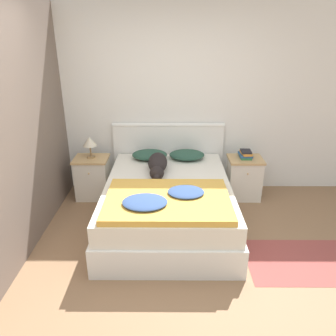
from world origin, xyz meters
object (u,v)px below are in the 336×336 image
at_px(pillow_left, 150,155).
at_px(dog, 158,164).
at_px(bed, 168,204).
at_px(nightstand_right, 244,178).
at_px(nightstand_left, 93,177).
at_px(pillow_right, 187,155).
at_px(table_lamp, 90,142).
at_px(book_stack, 246,154).

relative_size(pillow_left, dog, 0.66).
relative_size(bed, nightstand_right, 3.40).
relative_size(nightstand_left, pillow_left, 1.22).
xyz_separation_m(nightstand_right, dog, (-1.18, -0.39, 0.36)).
distance_m(nightstand_right, pillow_right, 0.86).
height_order(nightstand_left, pillow_left, pillow_left).
xyz_separation_m(bed, pillow_left, (-0.26, 0.77, 0.34)).
bearing_deg(nightstand_right, bed, -145.89).
xyz_separation_m(nightstand_right, pillow_right, (-0.80, 0.05, 0.32)).
relative_size(nightstand_left, dog, 0.81).
relative_size(bed, pillow_left, 4.15).
height_order(pillow_left, dog, dog).
height_order(pillow_right, table_lamp, table_lamp).
bearing_deg(book_stack, bed, -144.99).
height_order(nightstand_right, book_stack, book_stack).
height_order(nightstand_left, pillow_right, pillow_right).
xyz_separation_m(pillow_right, table_lamp, (-1.31, -0.03, 0.19)).
relative_size(bed, nightstand_left, 3.40).
relative_size(nightstand_left, pillow_right, 1.22).
relative_size(nightstand_right, pillow_left, 1.22).
bearing_deg(pillow_left, pillow_right, 0.00).
height_order(bed, dog, dog).
height_order(dog, table_lamp, table_lamp).
distance_m(bed, nightstand_left, 1.27).
bearing_deg(bed, nightstand_right, 34.11).
xyz_separation_m(pillow_right, dog, (-0.39, -0.44, 0.04)).
height_order(nightstand_right, pillow_right, pillow_right).
bearing_deg(pillow_left, dog, -74.19).
bearing_deg(dog, bed, -68.06).
bearing_deg(table_lamp, book_stack, 0.13).
xyz_separation_m(pillow_right, book_stack, (0.80, -0.03, 0.02)).
distance_m(nightstand_right, pillow_left, 1.35).
bearing_deg(pillow_left, nightstand_right, -2.28).
bearing_deg(nightstand_right, pillow_left, 177.72).
relative_size(pillow_right, dog, 0.66).
distance_m(pillow_right, table_lamp, 1.32).
distance_m(nightstand_right, dog, 1.30).
xyz_separation_m(pillow_left, table_lamp, (-0.80, -0.03, 0.19)).
height_order(bed, book_stack, book_stack).
xyz_separation_m(bed, pillow_right, (0.26, 0.77, 0.34)).
relative_size(nightstand_right, book_stack, 2.55).
bearing_deg(dog, pillow_left, 105.81).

